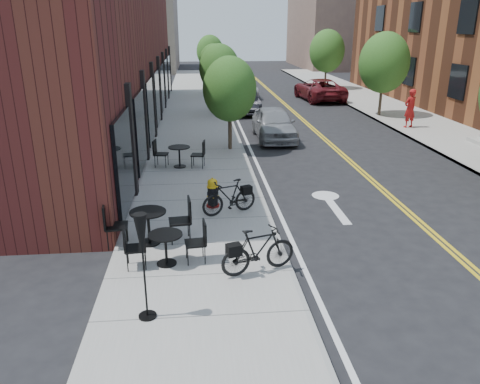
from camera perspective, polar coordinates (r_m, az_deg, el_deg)
name	(u,v)px	position (r m, az deg, el deg)	size (l,w,h in m)	color
ground	(281,244)	(11.60, 5.04, -6.37)	(120.00, 120.00, 0.00)	black
sidewalk_near	(197,145)	(20.85, -5.28, 5.73)	(4.00, 70.00, 0.12)	#9E9B93
sidewalk_far	(456,139)	(24.04, 24.83, 5.87)	(4.00, 70.00, 0.12)	#9E9B93
building_near	(102,59)	(24.70, -16.49, 15.32)	(5.00, 28.00, 7.00)	#4B1A18
bg_building_left	(141,25)	(58.54, -11.92, 19.31)	(8.00, 14.00, 10.00)	#726656
bg_building_right	(339,16)	(62.86, 12.03, 20.22)	(10.00, 16.00, 12.00)	brown
tree_near_a	(230,89)	(19.44, -1.27, 12.42)	(2.20, 2.20, 3.81)	#382B1E
tree_near_b	(219,69)	(27.37, -2.52, 14.79)	(2.30, 2.30, 3.98)	#382B1E
tree_near_c	(214,61)	(35.35, -3.21, 15.60)	(2.10, 2.10, 3.67)	#382B1E
tree_near_d	(210,52)	(43.31, -3.66, 16.71)	(2.40, 2.40, 4.11)	#382B1E
tree_far_b	(384,63)	(28.35, 17.17, 14.83)	(2.80, 2.80, 4.62)	#382B1E
tree_far_c	(327,51)	(39.72, 10.55, 16.54)	(2.80, 2.80, 4.62)	#382B1E
fire_hydrant	(213,193)	(13.44, -3.35, -0.11)	(0.40, 0.40, 0.87)	maroon
bicycle_left	(229,197)	(12.89, -1.33, -0.61)	(0.46, 1.62, 0.97)	black
bicycle_right	(258,250)	(9.89, 2.26, -7.11)	(0.48, 1.68, 1.01)	black
bistro_set_a	(166,244)	(10.33, -9.04, -6.34)	(1.76, 0.82, 0.94)	black
bistro_set_b	(149,222)	(11.33, -11.09, -3.67)	(2.02, 0.95, 1.08)	black
bistro_set_c	(179,154)	(17.32, -7.40, 4.65)	(1.88, 0.92, 0.99)	black
patio_umbrella	(142,245)	(8.18, -11.85, -6.32)	(0.32, 0.32, 2.00)	black
parked_car_a	(274,124)	(22.02, 4.16, 8.32)	(1.74, 4.33, 1.48)	gray
parked_car_b	(242,100)	(28.92, 0.23, 11.16)	(1.59, 4.57, 1.51)	black
parked_car_c	(241,86)	(35.51, 0.08, 12.82)	(2.19, 5.38, 1.56)	#B2B1B6
parked_car_far	(319,89)	(34.22, 9.62, 12.24)	(2.51, 5.44, 1.51)	maroon
pedestrian	(410,108)	(25.47, 20.01, 9.56)	(0.70, 0.46, 1.93)	#A41615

